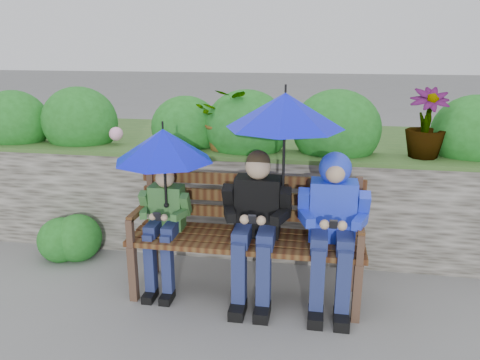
% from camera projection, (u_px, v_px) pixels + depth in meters
% --- Properties ---
extents(ground, '(60.00, 60.00, 0.00)m').
position_uv_depth(ground, '(238.00, 289.00, 4.03)').
color(ground, slate).
rests_on(ground, ground).
extents(garden_backdrop, '(8.00, 2.87, 1.69)m').
position_uv_depth(garden_backdrop, '(262.00, 174.00, 5.41)').
color(garden_backdrop, '#413E35').
rests_on(garden_backdrop, ground).
extents(park_bench, '(1.90, 0.56, 1.00)m').
position_uv_depth(park_bench, '(247.00, 228.00, 3.86)').
color(park_bench, '#4B3427').
rests_on(park_bench, ground).
extents(boy_left, '(0.42, 0.48, 1.07)m').
position_uv_depth(boy_left, '(164.00, 220.00, 3.88)').
color(boy_left, '#255B27').
rests_on(boy_left, ground).
extents(boy_middle, '(0.54, 0.63, 1.23)m').
position_uv_depth(boy_middle, '(256.00, 219.00, 3.72)').
color(boy_middle, black).
rests_on(boy_middle, ground).
extents(boy_right, '(0.54, 0.66, 1.23)m').
position_uv_depth(boy_right, '(333.00, 218.00, 3.62)').
color(boy_right, '#2433D3').
rests_on(boy_right, ground).
extents(umbrella_left, '(0.80, 0.80, 0.72)m').
position_uv_depth(umbrella_left, '(164.00, 145.00, 3.70)').
color(umbrella_left, '#0812E9').
rests_on(umbrella_left, ground).
extents(umbrella_right, '(0.91, 0.91, 0.99)m').
position_uv_depth(umbrella_right, '(285.00, 111.00, 3.50)').
color(umbrella_right, '#0812E9').
rests_on(umbrella_right, ground).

